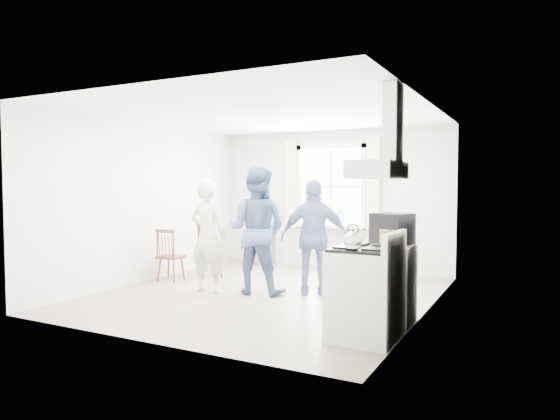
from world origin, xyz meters
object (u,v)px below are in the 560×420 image
object	(u,v)px
person_left	(208,236)
person_right	(315,237)
windsor_chair_a	(167,249)
windsor_chair_b	(204,244)
stereo_stack	(392,229)
gas_stove	(366,292)
person_mid	(257,230)
low_cabinet	(391,284)

from	to	relation	value
person_left	person_right	size ratio (longest dim) A/B	1.00
person_left	person_right	world-z (taller)	person_left
windsor_chair_a	windsor_chair_b	bearing A→B (deg)	65.34
stereo_stack	person_right	distance (m)	1.63
windsor_chair_a	gas_stove	bearing A→B (deg)	-20.17
person_mid	person_right	xyz separation A→B (m)	(0.78, 0.31, -0.09)
gas_stove	person_mid	size ratio (longest dim) A/B	0.60
person_right	low_cabinet	bearing A→B (deg)	121.96
windsor_chair_a	person_right	distance (m)	2.54
windsor_chair_a	low_cabinet	bearing A→B (deg)	-10.20
gas_stove	person_right	distance (m)	2.12
windsor_chair_a	person_left	xyz separation A→B (m)	(1.06, -0.34, 0.30)
person_left	windsor_chair_b	bearing A→B (deg)	-50.41
person_right	person_left	bearing A→B (deg)	-1.47
person_left	person_right	distance (m)	1.56
low_cabinet	windsor_chair_a	world-z (taller)	low_cabinet
person_mid	person_right	world-z (taller)	person_mid
person_mid	low_cabinet	bearing A→B (deg)	155.54
windsor_chair_b	person_mid	bearing A→B (deg)	-25.21
windsor_chair_b	stereo_stack	bearing A→B (deg)	-19.06
windsor_chair_a	person_mid	xyz separation A→B (m)	(1.72, -0.07, 0.39)
gas_stove	stereo_stack	size ratio (longest dim) A/B	2.24
gas_stove	person_left	xyz separation A→B (m)	(-2.74, 1.05, 0.35)
stereo_stack	windsor_chair_b	xyz separation A→B (m)	(-3.58, 1.24, -0.50)
windsor_chair_b	person_left	size ratio (longest dim) A/B	0.57
gas_stove	person_right	bearing A→B (deg)	128.30
person_right	windsor_chair_b	bearing A→B (deg)	-32.99
low_cabinet	person_right	bearing A→B (deg)	145.46
windsor_chair_a	windsor_chair_b	distance (m)	0.68
person_left	gas_stove	bearing A→B (deg)	159.46
person_left	person_mid	distance (m)	0.73
windsor_chair_a	person_left	world-z (taller)	person_left
windsor_chair_b	person_mid	xyz separation A→B (m)	(1.44, -0.68, 0.35)
gas_stove	person_mid	world-z (taller)	person_mid
windsor_chair_a	person_left	distance (m)	1.16
low_cabinet	stereo_stack	size ratio (longest dim) A/B	1.80
stereo_stack	windsor_chair_a	distance (m)	3.95
gas_stove	person_left	world-z (taller)	person_left
gas_stove	stereo_stack	bearing A→B (deg)	85.45
low_cabinet	person_right	world-z (taller)	person_right
low_cabinet	person_left	distance (m)	2.86
stereo_stack	person_mid	size ratio (longest dim) A/B	0.27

